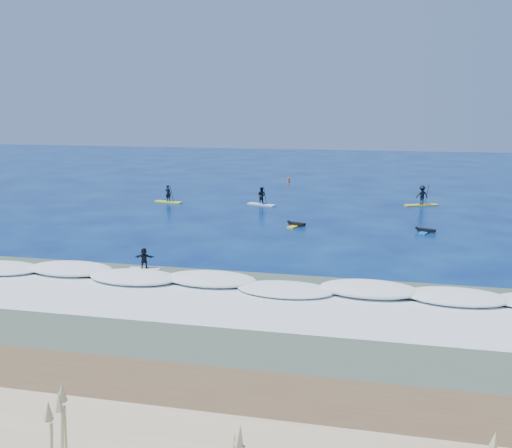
% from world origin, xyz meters
% --- Properties ---
extents(ground, '(160.00, 160.00, 0.00)m').
position_xyz_m(ground, '(0.00, 0.00, 0.00)').
color(ground, '#030F45').
rests_on(ground, ground).
extents(wet_sand_strip, '(90.00, 5.00, 0.08)m').
position_xyz_m(wet_sand_strip, '(0.00, -21.50, 0.00)').
color(wet_sand_strip, brown).
rests_on(wet_sand_strip, ground).
extents(shallow_water, '(90.00, 13.00, 0.01)m').
position_xyz_m(shallow_water, '(0.00, -14.00, 0.01)').
color(shallow_water, '#3E5544').
rests_on(shallow_water, ground).
extents(breaking_wave, '(40.00, 6.00, 0.30)m').
position_xyz_m(breaking_wave, '(0.00, -10.00, 0.00)').
color(breaking_wave, white).
rests_on(breaking_wave, ground).
extents(whitewater, '(34.00, 5.00, 0.02)m').
position_xyz_m(whitewater, '(0.00, -13.00, 0.00)').
color(whitewater, silver).
rests_on(whitewater, ground).
extents(sup_paddler_left, '(2.77, 1.17, 1.89)m').
position_xyz_m(sup_paddler_left, '(-10.04, 12.95, 0.59)').
color(sup_paddler_left, yellow).
rests_on(sup_paddler_left, ground).
extents(sup_paddler_center, '(2.78, 1.57, 1.90)m').
position_xyz_m(sup_paddler_center, '(-1.24, 13.46, 0.71)').
color(sup_paddler_center, silver).
rests_on(sup_paddler_center, ground).
extents(sup_paddler_right, '(3.10, 1.81, 2.13)m').
position_xyz_m(sup_paddler_right, '(13.00, 16.29, 0.83)').
color(sup_paddler_right, gold).
rests_on(sup_paddler_right, ground).
extents(prone_paddler_near, '(1.46, 1.94, 0.39)m').
position_xyz_m(prone_paddler_near, '(3.24, 4.90, 0.13)').
color(prone_paddler_near, yellow).
rests_on(prone_paddler_near, ground).
extents(prone_paddler_far, '(1.43, 1.90, 0.39)m').
position_xyz_m(prone_paddler_far, '(12.57, 4.74, 0.13)').
color(prone_paddler_far, '#1764AD').
rests_on(prone_paddler_far, ground).
extents(wave_surfer, '(1.73, 0.65, 1.22)m').
position_xyz_m(wave_surfer, '(-3.04, -8.81, 0.72)').
color(wave_surfer, silver).
rests_on(wave_surfer, breaking_wave).
extents(marker_buoy, '(0.29, 0.29, 0.70)m').
position_xyz_m(marker_buoy, '(-1.35, 29.53, 0.30)').
color(marker_buoy, '#EB5814').
rests_on(marker_buoy, ground).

